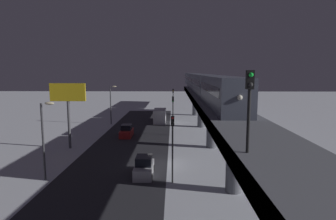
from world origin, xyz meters
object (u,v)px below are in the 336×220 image
object	(u,v)px
traffic_light_mid	(173,110)
commercial_billboard	(68,99)
rail_signal	(249,97)
sedan_silver	(144,168)
subway_train	(199,82)
traffic_light_near	(173,139)
traffic_light_far	(173,98)
sedan_red	(127,132)
box_truck	(160,116)

from	to	relation	value
traffic_light_mid	commercial_billboard	xyz separation A→B (m)	(14.14, 8.46, 2.63)
rail_signal	sedan_silver	bearing A→B (deg)	-65.46
sedan_silver	commercial_billboard	world-z (taller)	commercial_billboard
subway_train	rail_signal	bearing A→B (deg)	87.94
subway_train	rail_signal	xyz separation A→B (m)	(1.66, 46.14, 0.95)
traffic_light_near	traffic_light_mid	bearing A→B (deg)	-90.00
traffic_light_near	commercial_billboard	size ratio (longest dim) A/B	0.72
traffic_light_mid	traffic_light_far	world-z (taller)	same
rail_signal	sedan_silver	distance (m)	18.00
rail_signal	traffic_light_near	size ratio (longest dim) A/B	0.62
subway_train	rail_signal	size ratio (longest dim) A/B	18.52
sedan_red	traffic_light_mid	size ratio (longest dim) A/B	0.63
sedan_silver	traffic_light_far	distance (m)	39.60
rail_signal	traffic_light_mid	world-z (taller)	rail_signal
traffic_light_mid	traffic_light_far	distance (m)	20.67
sedan_red	traffic_light_far	bearing A→B (deg)	-108.91
sedan_silver	sedan_red	distance (m)	18.05
traffic_light_mid	traffic_light_near	bearing A→B (deg)	90.00
subway_train	sedan_red	xyz separation A→B (m)	(12.85, 14.25, -7.52)
subway_train	traffic_light_far	bearing A→B (deg)	-55.04
subway_train	traffic_light_near	bearing A→B (deg)	80.98
sedan_silver	box_truck	size ratio (longest dim) A/B	0.57
subway_train	traffic_light_near	world-z (taller)	subway_train
sedan_silver	box_truck	xyz separation A→B (m)	(-0.20, -31.17, 0.56)
traffic_light_far	rail_signal	bearing A→B (deg)	93.93
traffic_light_far	commercial_billboard	xyz separation A→B (m)	(14.14, 29.13, 2.63)
traffic_light_mid	traffic_light_far	xyz separation A→B (m)	(0.00, -20.67, 0.00)
subway_train	traffic_light_far	xyz separation A→B (m)	(5.35, -7.65, -4.13)
sedan_red	commercial_billboard	xyz separation A→B (m)	(6.64, 7.23, 6.03)
sedan_silver	traffic_light_mid	bearing A→B (deg)	81.18
rail_signal	commercial_billboard	bearing A→B (deg)	-54.13
box_truck	sedan_silver	bearing A→B (deg)	89.63
subway_train	sedan_silver	xyz separation A→B (m)	(8.25, 31.70, -7.54)
rail_signal	commercial_billboard	xyz separation A→B (m)	(17.83, -24.66, -2.44)
sedan_silver	traffic_light_near	size ratio (longest dim) A/B	0.65
subway_train	sedan_red	size ratio (longest dim) A/B	18.41
rail_signal	sedan_silver	world-z (taller)	rail_signal
subway_train	traffic_light_mid	world-z (taller)	subway_train
box_truck	traffic_light_mid	bearing A→B (deg)	102.20
traffic_light_far	subway_train	bearing A→B (deg)	124.96
sedan_silver	commercial_billboard	size ratio (longest dim) A/B	0.47
subway_train	traffic_light_far	distance (m)	10.20
box_truck	commercial_billboard	distance (m)	24.49
sedan_red	traffic_light_mid	bearing A→B (deg)	-170.68
sedan_silver	traffic_light_near	xyz separation A→B (m)	(-2.90, 1.98, 3.41)
traffic_light_near	traffic_light_far	distance (m)	41.33
box_truck	traffic_light_mid	xyz separation A→B (m)	(-2.70, 12.49, 2.85)
subway_train	commercial_billboard	bearing A→B (deg)	47.79
commercial_billboard	sedan_silver	bearing A→B (deg)	137.71
traffic_light_near	sedan_silver	bearing A→B (deg)	-34.37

